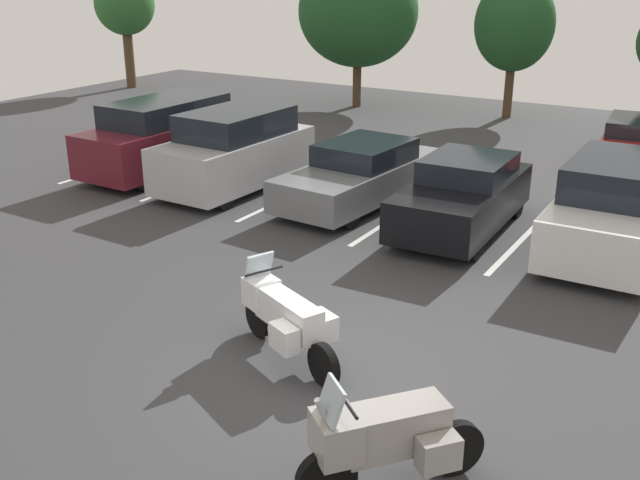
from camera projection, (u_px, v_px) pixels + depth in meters
name	position (u px, v px, depth m)	size (l,w,h in m)	color
ground	(329.00, 382.00, 10.14)	(44.00, 44.00, 0.10)	#38383A
motorcycle_touring	(285.00, 316.00, 10.47)	(2.16, 1.24, 1.37)	black
motorcycle_second	(386.00, 436.00, 7.76)	(1.50, 1.75, 1.45)	black
parking_stripes	(400.00, 214.00, 16.65)	(17.10, 4.70, 0.01)	silver
car_maroon	(165.00, 136.00, 19.69)	(1.98, 4.84, 1.93)	maroon
car_silver	(235.00, 151.00, 18.19)	(2.05, 4.34, 1.94)	#B7B7BC
car_grey	(361.00, 174.00, 17.26)	(2.20, 4.98, 1.41)	slate
car_black	(463.00, 196.00, 15.42)	(1.92, 4.30, 1.54)	black
car_white	(615.00, 209.00, 14.18)	(1.99, 4.49, 1.82)	white
car_far_red	(637.00, 146.00, 19.92)	(2.20, 4.73, 1.34)	maroon
tree_center	(515.00, 25.00, 25.63)	(2.76, 2.76, 4.86)	#4C3823
tree_right	(358.00, 12.00, 27.55)	(4.47, 4.47, 5.56)	#4C3823
tree_left	(125.00, 5.00, 31.79)	(2.56, 2.56, 4.86)	#4C3823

